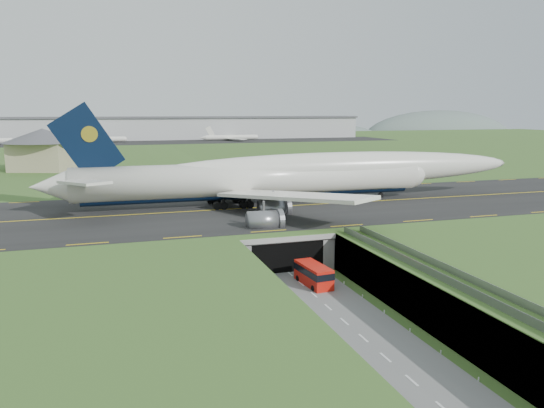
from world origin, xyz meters
name	(u,v)px	position (x,y,z in m)	size (l,w,h in m)	color
ground	(306,289)	(0.00, 0.00, 0.00)	(900.00, 900.00, 0.00)	#3B5B24
airfield_deck	(306,269)	(0.00, 0.00, 3.00)	(800.00, 800.00, 6.00)	gray
trench_road	(327,307)	(0.00, -7.50, 0.10)	(12.00, 75.00, 0.20)	slate
taxiway	(248,208)	(0.00, 33.00, 6.09)	(800.00, 44.00, 0.18)	black
tunnel_portal	(272,240)	(0.00, 16.71, 3.33)	(17.00, 22.30, 6.00)	gray
guideway	(455,288)	(11.00, -19.11, 5.32)	(3.00, 53.00, 7.05)	#A8A8A3
jumbo_jet	(290,176)	(10.38, 36.73, 11.89)	(105.65, 65.96, 21.82)	silver
shuttle_tram	(313,275)	(1.60, 1.17, 1.71)	(3.61, 7.87, 3.11)	red
service_building	(43,146)	(-46.32, 121.11, 14.17)	(32.25, 32.25, 13.78)	tan
cargo_terminal	(146,128)	(-0.24, 299.41, 13.96)	(320.00, 67.00, 15.60)	#B2B2B2
distant_hills	(206,142)	(64.38, 430.00, -4.00)	(700.00, 91.00, 60.00)	#51615B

